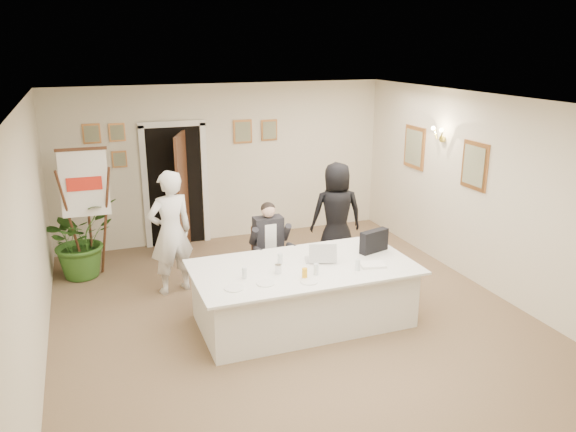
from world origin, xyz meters
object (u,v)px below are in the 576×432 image
(laptop_bag, at_px, (374,241))
(oj_glass, at_px, (305,273))
(conference_table, at_px, (303,293))
(seated_man, at_px, (269,246))
(paper_stack, at_px, (373,265))
(standing_man, at_px, (171,233))
(potted_palm, at_px, (80,239))
(standing_woman, at_px, (336,214))
(steel_jug, at_px, (278,269))
(flip_chart, at_px, (89,219))
(laptop, at_px, (319,250))

(laptop_bag, distance_m, oj_glass, 1.32)
(conference_table, bearing_deg, seated_man, 94.09)
(paper_stack, bearing_deg, standing_man, 140.68)
(conference_table, distance_m, potted_palm, 3.70)
(standing_woman, xyz_separation_m, paper_stack, (-0.44, -2.01, -0.05))
(paper_stack, distance_m, oj_glass, 0.95)
(laptop_bag, height_order, steel_jug, laptop_bag)
(flip_chart, xyz_separation_m, standing_man, (1.07, -1.05, -0.01))
(standing_man, bearing_deg, oj_glass, 108.78)
(standing_woman, height_order, potted_palm, standing_woman)
(flip_chart, bearing_deg, conference_table, -45.91)
(flip_chart, distance_m, laptop_bag, 4.31)
(steel_jug, bearing_deg, oj_glass, -47.16)
(seated_man, distance_m, laptop, 1.10)
(flip_chart, bearing_deg, paper_stack, -41.02)
(laptop_bag, bearing_deg, seated_man, 123.14)
(seated_man, height_order, laptop, seated_man)
(conference_table, bearing_deg, steel_jug, -163.39)
(seated_man, bearing_deg, laptop_bag, -25.93)
(standing_man, distance_m, laptop_bag, 2.84)
(conference_table, height_order, standing_man, standing_man)
(conference_table, distance_m, standing_woman, 2.16)
(flip_chart, height_order, standing_man, flip_chart)
(conference_table, relative_size, steel_jug, 25.41)
(flip_chart, relative_size, laptop_bag, 4.59)
(laptop, relative_size, steel_jug, 3.34)
(standing_woman, bearing_deg, flip_chart, -1.49)
(standing_man, distance_m, paper_stack, 2.88)
(laptop_bag, bearing_deg, standing_man, 134.39)
(paper_stack, bearing_deg, oj_glass, -175.95)
(flip_chart, distance_m, steel_jug, 3.41)
(seated_man, xyz_separation_m, standing_man, (-1.33, 0.40, 0.24))
(seated_man, bearing_deg, paper_stack, -43.46)
(standing_man, distance_m, laptop, 2.19)
(seated_man, distance_m, oj_glass, 1.50)
(flip_chart, xyz_separation_m, laptop_bag, (3.56, -2.43, 0.02))
(seated_man, bearing_deg, flip_chart, 163.28)
(potted_palm, bearing_deg, oj_glass, -49.76)
(standing_man, relative_size, standing_woman, 1.07)
(flip_chart, height_order, paper_stack, flip_chart)
(conference_table, distance_m, seated_man, 1.15)
(standing_woman, relative_size, laptop_bag, 3.91)
(laptop, bearing_deg, steel_jug, -142.32)
(conference_table, relative_size, laptop_bag, 6.52)
(seated_man, xyz_separation_m, standing_woman, (1.33, 0.58, 0.18))
(standing_woman, relative_size, potted_palm, 1.41)
(seated_man, height_order, standing_man, standing_man)
(laptop_bag, xyz_separation_m, paper_stack, (-0.26, -0.45, -0.13))
(laptop, xyz_separation_m, oj_glass, (-0.39, -0.48, -0.07))
(laptop_bag, bearing_deg, standing_woman, 66.82)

